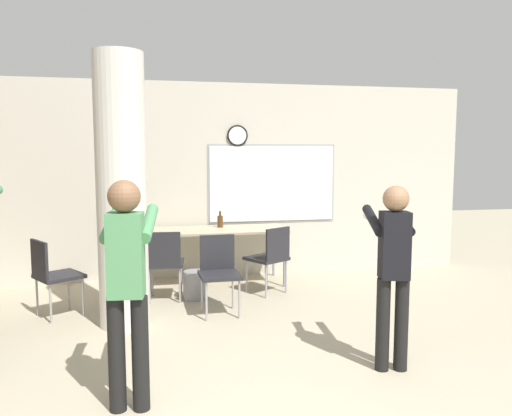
{
  "coord_description": "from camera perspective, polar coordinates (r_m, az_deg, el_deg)",
  "views": [
    {
      "loc": [
        -0.69,
        -2.17,
        1.79
      ],
      "look_at": [
        0.29,
        2.62,
        1.26
      ],
      "focal_mm": 35.0,
      "sensor_mm": 36.0,
      "label": 1
    }
  ],
  "objects": [
    {
      "name": "wall_back",
      "position": [
        7.27,
        -5.92,
        3.11
      ],
      "size": [
        8.0,
        0.15,
        2.8
      ],
      "color": "beige",
      "rests_on": "ground_plane"
    },
    {
      "name": "folding_table",
      "position": [
        6.83,
        -4.62,
        -2.8
      ],
      "size": [
        1.9,
        0.74,
        0.77
      ],
      "color": "tan",
      "rests_on": "ground_plane"
    },
    {
      "name": "chair_table_front",
      "position": [
        5.64,
        -4.26,
        -6.89
      ],
      "size": [
        0.46,
        0.46,
        0.87
      ],
      "color": "#232328",
      "rests_on": "ground_plane"
    },
    {
      "name": "person_playing_front",
      "position": [
        3.57,
        -14.53,
        -7.56
      ],
      "size": [
        0.4,
        0.65,
        1.61
      ],
      "color": "black",
      "rests_on": "ground_plane"
    },
    {
      "name": "bottle_on_table",
      "position": [
        6.97,
        -4.11,
        -1.5
      ],
      "size": [
        0.08,
        0.08,
        0.23
      ],
      "color": "#4C3319",
      "rests_on": "folding_table"
    },
    {
      "name": "chair_table_left",
      "position": [
        6.17,
        -10.38,
        -5.84
      ],
      "size": [
        0.48,
        0.48,
        0.87
      ],
      "color": "#232328",
      "rests_on": "ground_plane"
    },
    {
      "name": "support_pillar",
      "position": [
        5.28,
        -15.11,
        1.78
      ],
      "size": [
        0.51,
        0.51,
        2.8
      ],
      "color": "silver",
      "rests_on": "ground_plane"
    },
    {
      "name": "person_playing_side",
      "position": [
        4.25,
        15.39,
        -6.02
      ],
      "size": [
        0.41,
        0.63,
        1.54
      ],
      "color": "black",
      "rests_on": "ground_plane"
    },
    {
      "name": "chair_table_right",
      "position": [
        6.38,
        1.66,
        -5.35
      ],
      "size": [
        0.6,
        0.6,
        0.87
      ],
      "color": "#232328",
      "rests_on": "ground_plane"
    },
    {
      "name": "chair_near_pillar",
      "position": [
        5.9,
        -22.24,
        -6.76
      ],
      "size": [
        0.61,
        0.61,
        0.87
      ],
      "color": "#232328",
      "rests_on": "ground_plane"
    },
    {
      "name": "waste_bin",
      "position": [
        6.27,
        -7.0,
        -8.73
      ],
      "size": [
        0.28,
        0.28,
        0.35
      ],
      "color": "gray",
      "rests_on": "ground_plane"
    }
  ]
}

